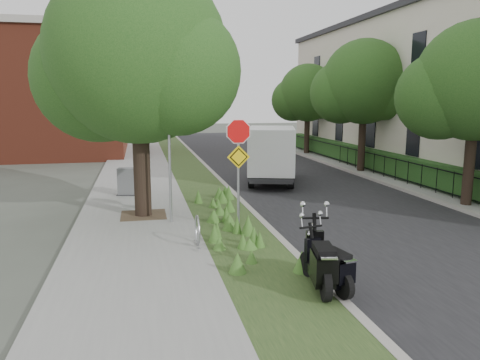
# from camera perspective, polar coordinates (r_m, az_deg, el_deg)

# --- Properties ---
(ground) EXTENTS (120.00, 120.00, 0.00)m
(ground) POSITION_cam_1_polar(r_m,az_deg,el_deg) (13.09, 6.40, -6.81)
(ground) COLOR #4C5147
(ground) RESTS_ON ground
(sidewalk_near) EXTENTS (3.50, 60.00, 0.12)m
(sidewalk_near) POSITION_cam_1_polar(r_m,az_deg,el_deg) (22.19, -12.52, 0.07)
(sidewalk_near) COLOR gray
(sidewalk_near) RESTS_ON ground
(verge) EXTENTS (2.00, 60.00, 0.12)m
(verge) POSITION_cam_1_polar(r_m,az_deg,el_deg) (22.33, -5.45, 0.32)
(verge) COLOR #26401B
(verge) RESTS_ON ground
(kerb_near) EXTENTS (0.20, 60.00, 0.13)m
(kerb_near) POSITION_cam_1_polar(r_m,az_deg,el_deg) (22.46, -2.92, 0.42)
(kerb_near) COLOR #9E9991
(kerb_near) RESTS_ON ground
(road) EXTENTS (7.00, 60.00, 0.01)m
(road) POSITION_cam_1_polar(r_m,az_deg,el_deg) (23.28, 5.62, 0.57)
(road) COLOR black
(road) RESTS_ON ground
(kerb_far) EXTENTS (0.20, 60.00, 0.13)m
(kerb_far) POSITION_cam_1_polar(r_m,az_deg,el_deg) (24.56, 13.42, 0.98)
(kerb_far) COLOR #9E9991
(kerb_far) RESTS_ON ground
(footpath_far) EXTENTS (3.20, 60.00, 0.12)m
(footpath_far) POSITION_cam_1_polar(r_m,az_deg,el_deg) (25.33, 16.90, 1.07)
(footpath_far) COLOR gray
(footpath_far) RESTS_ON ground
(street_tree_main) EXTENTS (6.21, 5.54, 7.66)m
(street_tree_main) POSITION_cam_1_polar(r_m,az_deg,el_deg) (14.78, -12.65, 13.75)
(street_tree_main) COLOR black
(street_tree_main) RESTS_ON ground
(bare_post) EXTENTS (0.08, 0.08, 4.00)m
(bare_post) POSITION_cam_1_polar(r_m,az_deg,el_deg) (13.80, -8.59, 3.00)
(bare_post) COLOR #A5A8AD
(bare_post) RESTS_ON ground
(bike_hoop) EXTENTS (0.06, 0.78, 0.77)m
(bike_hoop) POSITION_cam_1_polar(r_m,az_deg,el_deg) (11.81, -5.20, -6.12)
(bike_hoop) COLOR #A5A8AD
(bike_hoop) RESTS_ON ground
(sign_assembly) EXTENTS (0.94, 0.08, 3.22)m
(sign_assembly) POSITION_cam_1_polar(r_m,az_deg,el_deg) (12.81, -0.19, 3.52)
(sign_assembly) COLOR #A5A8AD
(sign_assembly) RESTS_ON ground
(fence_far) EXTENTS (0.04, 24.00, 1.00)m
(fence_far) POSITION_cam_1_polar(r_m,az_deg,el_deg) (24.78, 14.94, 2.40)
(fence_far) COLOR black
(fence_far) RESTS_ON ground
(hedge_far) EXTENTS (1.00, 24.00, 1.10)m
(hedge_far) POSITION_cam_1_polar(r_m,az_deg,el_deg) (25.11, 16.37, 2.43)
(hedge_far) COLOR #194117
(hedge_far) RESTS_ON footpath_far
(terrace_houses) EXTENTS (7.40, 26.40, 8.20)m
(terrace_houses) POSITION_cam_1_polar(r_m,az_deg,el_deg) (26.83, 23.60, 9.94)
(terrace_houses) COLOR beige
(terrace_houses) RESTS_ON ground
(brick_building) EXTENTS (9.40, 10.40, 8.30)m
(brick_building) POSITION_cam_1_polar(r_m,az_deg,el_deg) (34.32, -21.64, 9.96)
(brick_building) COLOR maroon
(brick_building) RESTS_ON ground
(far_tree_a) EXTENTS (4.60, 4.10, 6.22)m
(far_tree_a) POSITION_cam_1_polar(r_m,az_deg,el_deg) (17.73, 26.55, 10.10)
(far_tree_a) COLOR black
(far_tree_a) RESTS_ON ground
(far_tree_b) EXTENTS (4.83, 4.31, 6.56)m
(far_tree_b) POSITION_cam_1_polar(r_m,az_deg,el_deg) (24.53, 14.72, 11.00)
(far_tree_b) COLOR black
(far_tree_b) RESTS_ON ground
(far_tree_c) EXTENTS (4.37, 3.89, 5.93)m
(far_tree_c) POSITION_cam_1_polar(r_m,az_deg,el_deg) (31.87, 8.14, 10.14)
(far_tree_c) COLOR black
(far_tree_c) RESTS_ON ground
(scooter_near) EXTENTS (0.65, 1.96, 0.94)m
(scooter_near) POSITION_cam_1_polar(r_m,az_deg,el_deg) (9.18, 9.87, -10.46)
(scooter_near) COLOR black
(scooter_near) RESTS_ON ground
(scooter_far) EXTENTS (0.58, 1.73, 0.83)m
(scooter_far) POSITION_cam_1_polar(r_m,az_deg,el_deg) (9.22, 11.03, -10.75)
(scooter_far) COLOR black
(scooter_far) RESTS_ON ground
(box_truck) EXTENTS (3.07, 5.05, 2.14)m
(box_truck) POSITION_cam_1_polar(r_m,az_deg,el_deg) (20.92, 3.87, 3.40)
(box_truck) COLOR #262628
(box_truck) RESTS_ON ground
(utility_cabinet) EXTENTS (0.86, 0.65, 1.03)m
(utility_cabinet) POSITION_cam_1_polar(r_m,az_deg,el_deg) (18.33, -13.55, -0.24)
(utility_cabinet) COLOR #262628
(utility_cabinet) RESTS_ON ground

